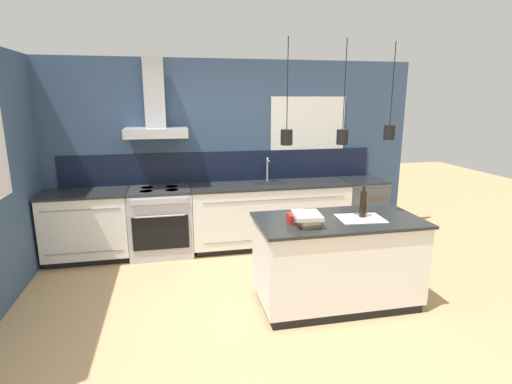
# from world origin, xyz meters

# --- Properties ---
(ground_plane) EXTENTS (16.00, 16.00, 0.00)m
(ground_plane) POSITION_xyz_m (0.00, 0.00, 0.00)
(ground_plane) COLOR tan
(ground_plane) RESTS_ON ground
(wall_back) EXTENTS (5.60, 2.22, 2.60)m
(wall_back) POSITION_xyz_m (-0.05, 2.00, 1.36)
(wall_back) COLOR #354C6B
(wall_back) RESTS_ON ground_plane
(counter_run_left) EXTENTS (1.07, 0.64, 0.91)m
(counter_run_left) POSITION_xyz_m (-1.84, 1.69, 0.46)
(counter_run_left) COLOR black
(counter_run_left) RESTS_ON ground_plane
(counter_run_sink) EXTENTS (2.22, 0.64, 1.25)m
(counter_run_sink) POSITION_xyz_m (0.61, 1.69, 0.46)
(counter_run_sink) COLOR black
(counter_run_sink) RESTS_ON ground_plane
(oven_range) EXTENTS (0.82, 0.66, 0.91)m
(oven_range) POSITION_xyz_m (-0.90, 1.69, 0.46)
(oven_range) COLOR #B5B5BA
(oven_range) RESTS_ON ground_plane
(dishwasher) EXTENTS (0.58, 0.65, 0.91)m
(dishwasher) POSITION_xyz_m (2.01, 1.69, 0.46)
(dishwasher) COLOR #4C4C51
(dishwasher) RESTS_ON ground_plane
(kitchen_island) EXTENTS (1.65, 0.85, 0.91)m
(kitchen_island) POSITION_xyz_m (0.88, -0.06, 0.46)
(kitchen_island) COLOR black
(kitchen_island) RESTS_ON ground_plane
(bottle_on_island) EXTENTS (0.07, 0.07, 0.33)m
(bottle_on_island) POSITION_xyz_m (1.13, -0.07, 1.05)
(bottle_on_island) COLOR black
(bottle_on_island) RESTS_ON kitchen_island
(book_stack) EXTENTS (0.28, 0.34, 0.12)m
(book_stack) POSITION_xyz_m (0.50, -0.19, 0.97)
(book_stack) COLOR olive
(book_stack) RESTS_ON kitchen_island
(red_supply_box) EXTENTS (0.20, 0.14, 0.09)m
(red_supply_box) POSITION_xyz_m (0.44, -0.10, 0.95)
(red_supply_box) COLOR red
(red_supply_box) RESTS_ON kitchen_island
(paper_pile) EXTENTS (0.47, 0.38, 0.01)m
(paper_pile) POSITION_xyz_m (1.09, -0.11, 0.91)
(paper_pile) COLOR silver
(paper_pile) RESTS_ON kitchen_island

